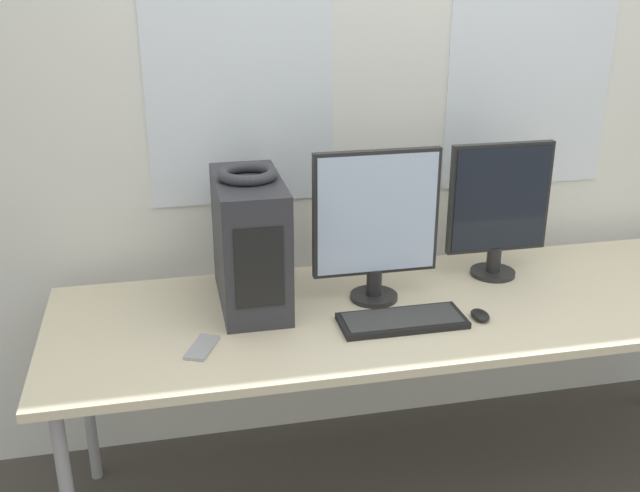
{
  "coord_description": "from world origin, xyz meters",
  "views": [
    {
      "loc": [
        -0.83,
        -1.74,
        1.86
      ],
      "look_at": [
        -0.37,
        0.4,
        1.0
      ],
      "focal_mm": 42.0,
      "sensor_mm": 36.0,
      "label": 1
    }
  ],
  "objects_px": {
    "monitor_main": "(376,222)",
    "mouse": "(480,315)",
    "keyboard": "(402,320)",
    "headphones": "(248,174)",
    "pc_tower": "(250,242)",
    "monitor_right_near": "(499,207)",
    "cell_phone": "(202,347)"
  },
  "relations": [
    {
      "from": "pc_tower",
      "to": "monitor_main",
      "type": "xyz_separation_m",
      "value": [
        0.41,
        -0.07,
        0.06
      ]
    },
    {
      "from": "monitor_main",
      "to": "monitor_right_near",
      "type": "xyz_separation_m",
      "value": [
        0.48,
        0.1,
        -0.02
      ]
    },
    {
      "from": "headphones",
      "to": "keyboard",
      "type": "bearing_deg",
      "value": -30.73
    },
    {
      "from": "headphones",
      "to": "keyboard",
      "type": "relative_size",
      "value": 0.48
    },
    {
      "from": "pc_tower",
      "to": "cell_phone",
      "type": "distance_m",
      "value": 0.41
    },
    {
      "from": "cell_phone",
      "to": "headphones",
      "type": "bearing_deg",
      "value": 81.26
    },
    {
      "from": "mouse",
      "to": "monitor_right_near",
      "type": "bearing_deg",
      "value": 59.44
    },
    {
      "from": "headphones",
      "to": "monitor_right_near",
      "type": "distance_m",
      "value": 0.91
    },
    {
      "from": "keyboard",
      "to": "mouse",
      "type": "bearing_deg",
      "value": -4.49
    },
    {
      "from": "monitor_right_near",
      "to": "monitor_main",
      "type": "bearing_deg",
      "value": -167.77
    },
    {
      "from": "monitor_main",
      "to": "mouse",
      "type": "distance_m",
      "value": 0.45
    },
    {
      "from": "pc_tower",
      "to": "keyboard",
      "type": "height_order",
      "value": "pc_tower"
    },
    {
      "from": "headphones",
      "to": "monitor_main",
      "type": "bearing_deg",
      "value": -9.53
    },
    {
      "from": "pc_tower",
      "to": "monitor_right_near",
      "type": "height_order",
      "value": "monitor_right_near"
    },
    {
      "from": "cell_phone",
      "to": "keyboard",
      "type": "bearing_deg",
      "value": 26.57
    },
    {
      "from": "monitor_main",
      "to": "keyboard",
      "type": "bearing_deg",
      "value": -79.36
    },
    {
      "from": "pc_tower",
      "to": "keyboard",
      "type": "bearing_deg",
      "value": -30.64
    },
    {
      "from": "headphones",
      "to": "mouse",
      "type": "bearing_deg",
      "value": -22.09
    },
    {
      "from": "monitor_main",
      "to": "cell_phone",
      "type": "distance_m",
      "value": 0.69
    },
    {
      "from": "pc_tower",
      "to": "cell_phone",
      "type": "xyz_separation_m",
      "value": [
        -0.19,
        -0.29,
        -0.21
      ]
    },
    {
      "from": "monitor_main",
      "to": "mouse",
      "type": "bearing_deg",
      "value": -36.38
    },
    {
      "from": "headphones",
      "to": "mouse",
      "type": "distance_m",
      "value": 0.87
    },
    {
      "from": "pc_tower",
      "to": "monitor_right_near",
      "type": "distance_m",
      "value": 0.89
    },
    {
      "from": "monitor_main",
      "to": "mouse",
      "type": "relative_size",
      "value": 6.11
    },
    {
      "from": "pc_tower",
      "to": "mouse",
      "type": "height_order",
      "value": "pc_tower"
    },
    {
      "from": "monitor_right_near",
      "to": "mouse",
      "type": "distance_m",
      "value": 0.45
    },
    {
      "from": "pc_tower",
      "to": "monitor_main",
      "type": "distance_m",
      "value": 0.42
    },
    {
      "from": "keyboard",
      "to": "mouse",
      "type": "xyz_separation_m",
      "value": [
        0.26,
        -0.02,
        0.0
      ]
    },
    {
      "from": "pc_tower",
      "to": "cell_phone",
      "type": "height_order",
      "value": "pc_tower"
    },
    {
      "from": "headphones",
      "to": "cell_phone",
      "type": "height_order",
      "value": "headphones"
    },
    {
      "from": "monitor_right_near",
      "to": "cell_phone",
      "type": "height_order",
      "value": "monitor_right_near"
    },
    {
      "from": "keyboard",
      "to": "cell_phone",
      "type": "distance_m",
      "value": 0.63
    }
  ]
}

